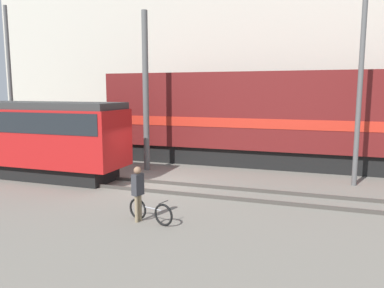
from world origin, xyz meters
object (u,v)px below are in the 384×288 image
at_px(person, 138,188).
at_px(utility_pole_center, 146,92).
at_px(bicycle, 150,212).
at_px(streetcar, 29,134).
at_px(utility_pole_right, 360,86).
at_px(freight_locomotive, 284,118).
at_px(utility_pole_left, 10,85).

distance_m(person, utility_pole_center, 8.34).
bearing_deg(bicycle, utility_pole_center, 116.67).
bearing_deg(utility_pole_center, bicycle, -63.33).
relative_size(streetcar, utility_pole_right, 1.12).
height_order(freight_locomotive, utility_pole_right, utility_pole_right).
bearing_deg(utility_pole_right, bicycle, -131.86).
height_order(streetcar, utility_pole_left, utility_pole_left).
distance_m(person, utility_pole_right, 10.33).
height_order(freight_locomotive, person, freight_locomotive).
bearing_deg(streetcar, utility_pole_right, 12.59).
xyz_separation_m(streetcar, person, (7.70, -3.91, -0.96)).
relative_size(utility_pole_left, utility_pole_right, 1.04).
xyz_separation_m(streetcar, bicycle, (8.09, -3.87, -1.68)).
bearing_deg(person, bicycle, 6.38).
height_order(bicycle, utility_pole_center, utility_pole_center).
relative_size(person, utility_pole_center, 0.22).
xyz_separation_m(streetcar, utility_pole_left, (-4.15, 3.23, 2.38)).
relative_size(freight_locomotive, bicycle, 11.59).
distance_m(freight_locomotive, bicycle, 11.00).
bearing_deg(streetcar, freight_locomotive, 30.14).
xyz_separation_m(person, utility_pole_right, (6.75, 7.14, 3.17)).
bearing_deg(bicycle, utility_pole_left, 149.89).
height_order(streetcar, person, streetcar).
relative_size(bicycle, utility_pole_center, 0.21).
xyz_separation_m(streetcar, utility_pole_right, (14.45, 3.23, 2.22)).
height_order(bicycle, utility_pole_right, utility_pole_right).
relative_size(utility_pole_left, utility_pole_center, 1.10).
bearing_deg(person, utility_pole_right, 46.60).
relative_size(person, utility_pole_right, 0.21).
bearing_deg(bicycle, freight_locomotive, 73.68).
bearing_deg(utility_pole_center, utility_pole_left, 180.00).
bearing_deg(utility_pole_center, person, -66.05).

